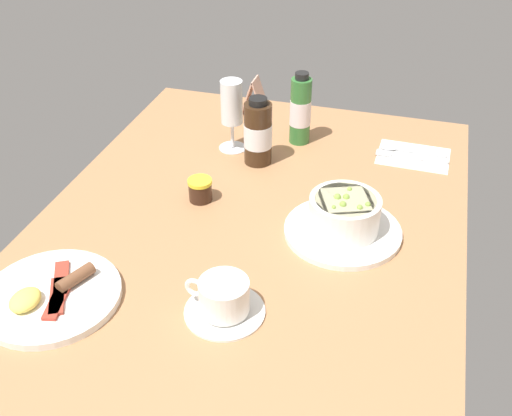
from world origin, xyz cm
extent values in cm
cube|color=#A8754C|center=(0.00, 0.00, -1.50)|extent=(110.00, 84.00, 3.00)
cylinder|color=white|center=(-0.26, -18.58, 0.60)|extent=(22.80, 22.80, 1.20)
cylinder|color=white|center=(-0.26, -18.58, 4.69)|extent=(13.64, 13.64, 6.98)
cylinder|color=beige|center=(-0.26, -18.58, 7.38)|extent=(11.73, 11.73, 1.60)
sphere|color=#80A142|center=(-3.47, -16.92, 8.28)|extent=(0.82, 0.82, 0.82)
sphere|color=#80A142|center=(-0.06, -16.99, 8.28)|extent=(1.37, 1.37, 1.37)
sphere|color=#80A142|center=(-2.25, -21.52, 8.28)|extent=(1.11, 1.11, 1.11)
sphere|color=#80A142|center=(3.40, -18.74, 8.28)|extent=(0.94, 0.94, 0.94)
sphere|color=#80A142|center=(0.50, -18.57, 8.28)|extent=(1.30, 1.30, 1.30)
sphere|color=#80A142|center=(-0.85, -22.81, 8.28)|extent=(1.05, 1.05, 1.05)
sphere|color=#80A142|center=(-2.12, -18.37, 8.28)|extent=(1.30, 1.30, 1.30)
cube|color=white|center=(34.49, -29.59, 0.15)|extent=(12.74, 16.80, 0.30)
cube|color=silver|center=(33.29, -30.59, 0.55)|extent=(1.60, 14.03, 0.50)
cube|color=silver|center=(33.29, -22.79, 0.55)|extent=(2.30, 3.66, 0.40)
cube|color=silver|center=(36.09, -30.59, 0.55)|extent=(1.37, 13.02, 0.50)
ellipsoid|color=silver|center=(36.09, -23.59, 0.60)|extent=(2.40, 4.00, 0.60)
cylinder|color=white|center=(-26.94, -3.43, 0.45)|extent=(13.54, 13.54, 0.90)
cylinder|color=white|center=(-26.94, -3.43, 3.73)|extent=(8.37, 8.37, 5.66)
cylinder|color=#351C10|center=(-26.94, -3.43, 6.06)|extent=(7.11, 7.11, 1.00)
torus|color=white|center=(-26.66, 1.74, 4.01)|extent=(0.99, 3.64, 3.60)
cylinder|color=white|center=(26.53, 12.51, 0.20)|extent=(6.59, 6.59, 0.40)
cylinder|color=white|center=(26.53, 12.51, 3.66)|extent=(0.80, 0.80, 6.52)
cylinder|color=white|center=(26.53, 12.51, 12.05)|extent=(5.11, 5.11, 10.27)
cylinder|color=#EFE1CC|center=(26.53, 12.51, 10.51)|extent=(4.19, 4.19, 6.16)
cylinder|color=#341E14|center=(3.51, 12.13, 2.04)|extent=(4.86, 4.86, 4.08)
cylinder|color=yellow|center=(3.51, 12.13, 4.48)|extent=(5.11, 5.11, 0.80)
cylinder|color=#337233|center=(34.34, -2.06, 8.10)|extent=(4.93, 4.93, 16.20)
cylinder|color=white|center=(34.34, -2.06, 7.77)|extent=(5.03, 5.03, 6.16)
cylinder|color=black|center=(34.34, -2.06, 16.97)|extent=(3.21, 3.21, 1.55)
cylinder|color=#382314|center=(22.10, 4.93, 7.23)|extent=(6.31, 6.31, 14.46)
cylinder|color=silver|center=(22.10, 4.93, 6.94)|extent=(6.43, 6.43, 5.49)
cylinder|color=black|center=(22.10, 4.93, 15.21)|extent=(4.10, 4.10, 1.49)
cylinder|color=white|center=(-32.10, 25.87, 0.70)|extent=(23.62, 23.62, 1.40)
cube|color=#B23828|center=(-33.66, 23.58, 1.70)|extent=(9.31, 4.34, 0.60)
cube|color=#A23828|center=(-28.64, 25.82, 1.70)|extent=(9.06, 6.40, 0.60)
cube|color=#9C3828|center=(-32.73, 24.17, 1.70)|extent=(9.07, 6.34, 0.60)
cylinder|color=brown|center=(-28.56, 22.92, 2.60)|extent=(7.31, 4.70, 2.20)
ellipsoid|color=#F2D859|center=(-35.65, 28.23, 2.40)|extent=(6.00, 4.80, 2.40)
cube|color=tan|center=(46.67, 14.47, 4.72)|extent=(5.71, 3.57, 9.58)
cube|color=tan|center=(46.67, 11.28, 4.72)|extent=(5.71, 3.57, 9.58)
camera|label=1|loc=(-96.37, -28.99, 72.43)|focal=43.09mm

